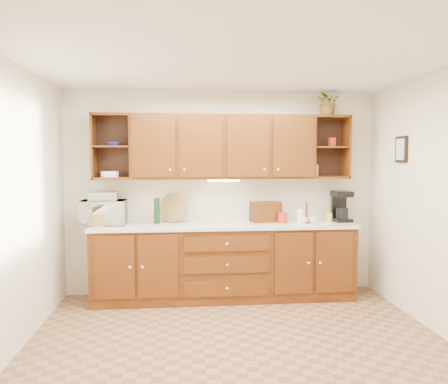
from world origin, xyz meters
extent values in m
plane|color=olive|center=(0.00, 0.00, 0.00)|extent=(4.00, 4.00, 0.00)
plane|color=white|center=(0.00, 0.00, 2.60)|extent=(4.00, 4.00, 0.00)
plane|color=#EDE3C7|center=(0.00, 1.75, 1.30)|extent=(4.00, 0.00, 4.00)
plane|color=#EDE3C7|center=(-2.00, 0.00, 1.30)|extent=(0.00, 3.50, 3.50)
cube|color=#361406|center=(0.00, 1.45, 0.45)|extent=(3.20, 0.60, 0.90)
cube|color=silver|center=(0.00, 1.44, 0.92)|extent=(3.24, 0.64, 0.04)
cube|color=#361406|center=(0.00, 1.58, 1.89)|extent=(2.30, 0.33, 0.80)
cube|color=black|center=(-1.38, 1.74, 1.89)|extent=(0.45, 0.02, 0.80)
cube|color=black|center=(1.38, 1.74, 1.89)|extent=(0.45, 0.02, 0.80)
cube|color=#361406|center=(-1.38, 1.58, 1.89)|extent=(0.43, 0.30, 0.02)
cube|color=#361406|center=(1.38, 1.58, 1.89)|extent=(0.43, 0.30, 0.02)
cube|color=#361406|center=(1.38, 1.58, 2.27)|extent=(0.45, 0.33, 0.03)
cube|color=white|center=(0.00, 1.53, 1.47)|extent=(0.40, 0.05, 0.02)
cube|color=black|center=(1.98, 0.90, 1.85)|extent=(0.03, 0.24, 0.30)
cylinder|color=#9D7B41|center=(-1.52, 1.44, 1.01)|extent=(0.28, 0.28, 0.15)
imported|color=white|center=(-1.48, 1.53, 1.09)|extent=(0.54, 0.36, 0.30)
cube|color=tan|center=(-1.48, 1.53, 1.29)|extent=(0.35, 0.26, 0.10)
cylinder|color=black|center=(-0.83, 1.55, 1.10)|extent=(0.08, 0.08, 0.32)
cylinder|color=#9D7B41|center=(-0.63, 1.66, 0.95)|extent=(0.38, 0.22, 0.36)
cube|color=#361406|center=(0.55, 1.58, 1.07)|extent=(0.40, 0.30, 0.25)
cylinder|color=#361406|center=(1.03, 1.42, 1.07)|extent=(0.02, 0.02, 0.27)
cylinder|color=#361406|center=(1.03, 1.42, 0.95)|extent=(0.11, 0.11, 0.01)
imported|color=white|center=(1.10, 1.41, 0.98)|extent=(0.12, 0.12, 0.08)
imported|color=white|center=(1.02, 1.49, 0.98)|extent=(0.12, 0.12, 0.08)
imported|color=white|center=(0.98, 1.37, 0.98)|extent=(0.12, 0.12, 0.08)
cylinder|color=#AD2619|center=(0.73, 1.44, 1.01)|extent=(0.16, 0.16, 0.13)
cylinder|color=white|center=(0.95, 1.40, 1.03)|extent=(0.09, 0.09, 0.17)
cylinder|color=gold|center=(1.34, 1.47, 1.00)|extent=(0.11, 0.11, 0.12)
cube|color=black|center=(1.52, 1.51, 0.96)|extent=(0.22, 0.28, 0.04)
cube|color=black|center=(1.52, 1.62, 1.13)|extent=(0.19, 0.07, 0.34)
cube|color=black|center=(1.52, 1.51, 1.30)|extent=(0.22, 0.28, 0.07)
cylinder|color=black|center=(1.52, 1.49, 1.04)|extent=(0.16, 0.16, 0.15)
imported|color=navy|center=(-1.35, 1.55, 1.92)|extent=(0.21, 0.21, 0.04)
cylinder|color=white|center=(-1.40, 1.57, 1.56)|extent=(0.27, 0.27, 0.07)
cube|color=gold|center=(1.18, 1.58, 1.59)|extent=(0.10, 0.09, 0.15)
cube|color=#AD2619|center=(1.39, 1.56, 1.96)|extent=(0.09, 0.08, 0.11)
imported|color=#999999|center=(1.34, 1.54, 2.46)|extent=(0.32, 0.28, 0.35)
camera|label=1|loc=(-0.52, -3.88, 1.73)|focal=35.00mm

